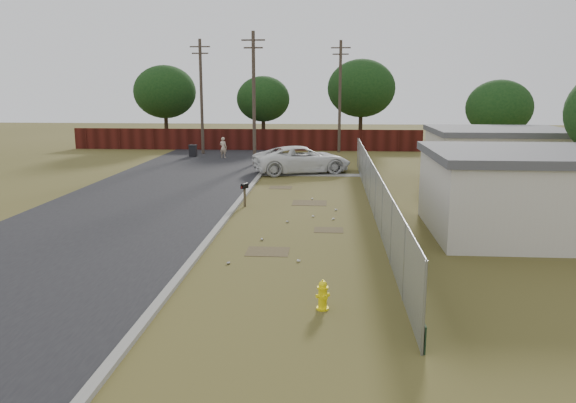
# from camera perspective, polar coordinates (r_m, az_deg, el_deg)

# --- Properties ---
(ground) EXTENTS (120.00, 120.00, 0.00)m
(ground) POSITION_cam_1_polar(r_m,az_deg,el_deg) (23.31, 1.21, -1.64)
(ground) COLOR brown
(ground) RESTS_ON ground
(street) EXTENTS (15.10, 60.00, 0.12)m
(street) POSITION_cam_1_polar(r_m,az_deg,el_deg) (32.16, -10.14, 1.89)
(street) COLOR black
(street) RESTS_ON ground
(chainlink_fence) EXTENTS (0.10, 27.06, 2.02)m
(chainlink_fence) POSITION_cam_1_polar(r_m,az_deg,el_deg) (24.20, 8.74, 0.65)
(chainlink_fence) COLOR gray
(chainlink_fence) RESTS_ON ground
(privacy_fence) EXTENTS (30.00, 0.12, 1.80)m
(privacy_fence) POSITION_cam_1_polar(r_m,az_deg,el_deg) (48.40, -4.38, 6.29)
(privacy_fence) COLOR #44130E
(privacy_fence) RESTS_ON ground
(utility_poles) EXTENTS (12.60, 8.24, 9.00)m
(utility_poles) POSITION_cam_1_polar(r_m,az_deg,el_deg) (43.60, -2.22, 10.73)
(utility_poles) COLOR #4A3C31
(utility_poles) RESTS_ON ground
(houses) EXTENTS (9.30, 17.24, 3.10)m
(houses) POSITION_cam_1_polar(r_m,az_deg,el_deg) (27.43, 22.29, 2.81)
(houses) COLOR beige
(houses) RESTS_ON ground
(horizon_trees) EXTENTS (33.32, 31.94, 7.78)m
(horizon_trees) POSITION_cam_1_polar(r_m,az_deg,el_deg) (46.23, 3.84, 10.68)
(horizon_trees) COLOR #2F2415
(horizon_trees) RESTS_ON ground
(fire_hydrant) EXTENTS (0.40, 0.40, 0.76)m
(fire_hydrant) POSITION_cam_1_polar(r_m,az_deg,el_deg) (13.83, 3.55, -9.52)
(fire_hydrant) COLOR yellow
(fire_hydrant) RESTS_ON ground
(mailbox) EXTENTS (0.32, 0.46, 1.08)m
(mailbox) POSITION_cam_1_polar(r_m,az_deg,el_deg) (25.33, -4.43, 1.37)
(mailbox) COLOR brown
(mailbox) RESTS_ON ground
(pickup_truck) EXTENTS (6.68, 4.69, 1.69)m
(pickup_truck) POSITION_cam_1_polar(r_m,az_deg,el_deg) (35.37, 1.44, 4.29)
(pickup_truck) COLOR white
(pickup_truck) RESTS_ON ground
(pedestrian) EXTENTS (0.68, 0.56, 1.60)m
(pedestrian) POSITION_cam_1_polar(r_m,az_deg,el_deg) (43.11, -6.60, 5.47)
(pedestrian) COLOR #C5AD90
(pedestrian) RESTS_ON ground
(trash_bin) EXTENTS (0.62, 0.66, 0.92)m
(trash_bin) POSITION_cam_1_polar(r_m,az_deg,el_deg) (44.30, -9.63, 5.12)
(trash_bin) COLOR black
(trash_bin) RESTS_ON ground
(scattered_litter) EXTENTS (3.49, 10.35, 0.07)m
(scattered_litter) POSITION_cam_1_polar(r_m,az_deg,el_deg) (21.85, 1.23, -2.43)
(scattered_litter) COLOR silver
(scattered_litter) RESTS_ON ground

